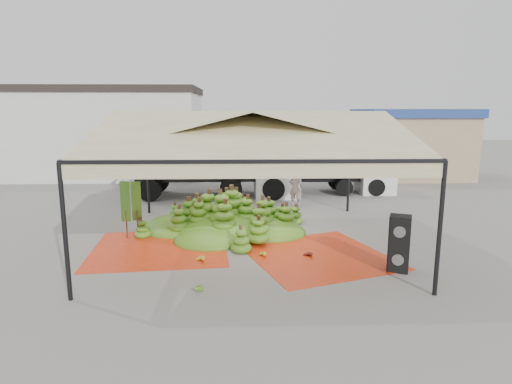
{
  "coord_description": "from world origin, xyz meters",
  "views": [
    {
      "loc": [
        -0.26,
        -12.78,
        4.04
      ],
      "look_at": [
        0.2,
        1.5,
        1.3
      ],
      "focal_mm": 30.0,
      "sensor_mm": 36.0,
      "label": 1
    }
  ],
  "objects_px": {
    "vendor": "(296,188)",
    "truck_right": "(335,167)",
    "banana_heap": "(226,214)",
    "speaker_stack": "(399,243)",
    "truck_left": "(224,162)"
  },
  "relations": [
    {
      "from": "banana_heap",
      "to": "truck_right",
      "type": "distance_m",
      "value": 8.62
    },
    {
      "from": "banana_heap",
      "to": "speaker_stack",
      "type": "height_order",
      "value": "speaker_stack"
    },
    {
      "from": "speaker_stack",
      "to": "truck_right",
      "type": "distance_m",
      "value": 10.61
    },
    {
      "from": "banana_heap",
      "to": "truck_left",
      "type": "distance_m",
      "value": 6.31
    },
    {
      "from": "vendor",
      "to": "truck_right",
      "type": "distance_m",
      "value": 3.82
    },
    {
      "from": "speaker_stack",
      "to": "truck_left",
      "type": "relative_size",
      "value": 0.19
    },
    {
      "from": "speaker_stack",
      "to": "truck_right",
      "type": "xyz_separation_m",
      "value": [
        0.65,
        10.57,
        0.56
      ]
    },
    {
      "from": "banana_heap",
      "to": "vendor",
      "type": "height_order",
      "value": "vendor"
    },
    {
      "from": "speaker_stack",
      "to": "truck_left",
      "type": "xyz_separation_m",
      "value": [
        -4.82,
        9.94,
        0.89
      ]
    },
    {
      "from": "banana_heap",
      "to": "truck_right",
      "type": "bearing_deg",
      "value": 52.95
    },
    {
      "from": "vendor",
      "to": "banana_heap",
      "type": "bearing_deg",
      "value": 74.52
    },
    {
      "from": "vendor",
      "to": "truck_right",
      "type": "relative_size",
      "value": 0.26
    },
    {
      "from": "speaker_stack",
      "to": "truck_left",
      "type": "height_order",
      "value": "truck_left"
    },
    {
      "from": "speaker_stack",
      "to": "truck_left",
      "type": "bearing_deg",
      "value": 138.57
    },
    {
      "from": "banana_heap",
      "to": "speaker_stack",
      "type": "relative_size",
      "value": 4.04
    }
  ]
}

